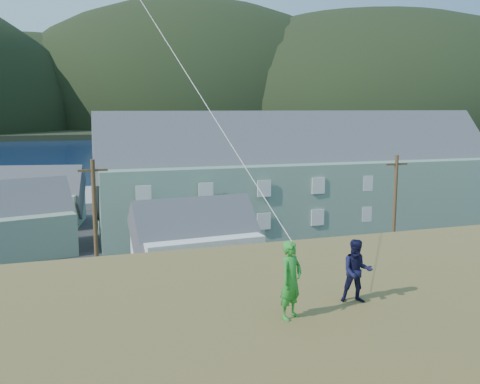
# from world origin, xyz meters

# --- Properties ---
(ground) EXTENTS (900.00, 900.00, 0.00)m
(ground) POSITION_xyz_m (0.00, 0.00, 0.00)
(ground) COLOR #0A1638
(ground) RESTS_ON ground
(grass_strip) EXTENTS (110.00, 8.00, 0.10)m
(grass_strip) POSITION_xyz_m (0.00, -2.00, 0.05)
(grass_strip) COLOR #4C3D19
(grass_strip) RESTS_ON ground
(waterfront_lot) EXTENTS (72.00, 36.00, 0.12)m
(waterfront_lot) POSITION_xyz_m (0.00, 17.00, 0.06)
(waterfront_lot) COLOR #28282B
(waterfront_lot) RESTS_ON ground
(wharf) EXTENTS (26.00, 14.00, 0.90)m
(wharf) POSITION_xyz_m (-6.00, 40.00, 0.45)
(wharf) COLOR gray
(wharf) RESTS_ON ground
(far_shore) EXTENTS (900.00, 320.00, 2.00)m
(far_shore) POSITION_xyz_m (0.00, 330.00, 1.00)
(far_shore) COLOR black
(far_shore) RESTS_ON ground
(far_hills) EXTENTS (760.00, 265.00, 143.00)m
(far_hills) POSITION_xyz_m (35.59, 279.38, 2.00)
(far_hills) COLOR black
(far_hills) RESTS_ON ground
(lodge) EXTENTS (38.99, 11.95, 13.61)m
(lodge) POSITION_xyz_m (17.53, 18.20, 5.22)
(lodge) COLOR gray
(lodge) RESTS_ON waterfront_lot
(shed_palegreen_near) EXTENTS (11.00, 8.20, 7.20)m
(shed_palegreen_near) POSITION_xyz_m (-8.73, 15.76, 2.71)
(shed_palegreen_near) COLOR gray
(shed_palegreen_near) RESTS_ON waterfront_lot
(shed_white) EXTENTS (8.70, 6.15, 6.65)m
(shed_white) POSITION_xyz_m (4.04, 5.91, 2.55)
(shed_white) COLOR silver
(shed_white) RESTS_ON waterfront_lot
(shed_palegreen_far) EXTENTS (11.71, 8.04, 7.23)m
(shed_palegreen_far) POSITION_xyz_m (-7.97, 26.68, 2.76)
(shed_palegreen_far) COLOR gray
(shed_palegreen_far) RESTS_ON waterfront_lot
(utility_poles) EXTENTS (36.40, 0.24, 8.85)m
(utility_poles) POSITION_xyz_m (-2.21, 1.50, 4.44)
(utility_poles) COLOR #47331E
(utility_poles) RESTS_ON waterfront_lot
(parked_cars) EXTENTS (23.56, 11.97, 1.55)m
(parked_cars) POSITION_xyz_m (-8.94, 22.46, 0.85)
(parked_cars) COLOR #30597A
(parked_cars) RESTS_ON waterfront_lot
(kite_flyer_green) EXTENTS (0.73, 0.66, 1.67)m
(kite_flyer_green) POSITION_xyz_m (0.30, -18.64, 8.03)
(kite_flyer_green) COLOR #278F2B
(kite_flyer_green) RESTS_ON hillside
(kite_flyer_navy) EXTENTS (0.85, 0.76, 1.46)m
(kite_flyer_navy) POSITION_xyz_m (2.10, -18.24, 7.93)
(kite_flyer_navy) COLOR black
(kite_flyer_navy) RESTS_ON hillside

